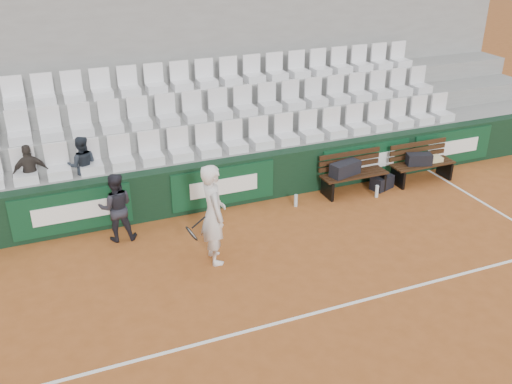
# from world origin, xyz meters

# --- Properties ---
(ground) EXTENTS (80.00, 80.00, 0.00)m
(ground) POSITION_xyz_m (0.00, 0.00, 0.00)
(ground) COLOR #9E5223
(ground) RESTS_ON ground
(court_baseline) EXTENTS (18.00, 0.06, 0.01)m
(court_baseline) POSITION_xyz_m (0.00, 0.00, 0.00)
(court_baseline) COLOR white
(court_baseline) RESTS_ON ground
(back_barrier) EXTENTS (18.00, 0.34, 1.00)m
(back_barrier) POSITION_xyz_m (0.07, 3.99, 0.50)
(back_barrier) COLOR black
(back_barrier) RESTS_ON ground
(grandstand_tier_front) EXTENTS (18.00, 0.95, 1.00)m
(grandstand_tier_front) POSITION_xyz_m (0.00, 4.62, 0.50)
(grandstand_tier_front) COLOR gray
(grandstand_tier_front) RESTS_ON ground
(grandstand_tier_mid) EXTENTS (18.00, 0.95, 1.45)m
(grandstand_tier_mid) POSITION_xyz_m (0.00, 5.58, 0.72)
(grandstand_tier_mid) COLOR gray
(grandstand_tier_mid) RESTS_ON ground
(grandstand_tier_back) EXTENTS (18.00, 0.95, 1.90)m
(grandstand_tier_back) POSITION_xyz_m (0.00, 6.53, 0.95)
(grandstand_tier_back) COLOR gray
(grandstand_tier_back) RESTS_ON ground
(grandstand_rear_wall) EXTENTS (18.00, 0.30, 4.40)m
(grandstand_rear_wall) POSITION_xyz_m (0.00, 7.15, 2.20)
(grandstand_rear_wall) COLOR gray
(grandstand_rear_wall) RESTS_ON ground
(seat_row_front) EXTENTS (11.90, 0.44, 0.63)m
(seat_row_front) POSITION_xyz_m (0.00, 4.45, 1.31)
(seat_row_front) COLOR silver
(seat_row_front) RESTS_ON grandstand_tier_front
(seat_row_mid) EXTENTS (11.90, 0.44, 0.63)m
(seat_row_mid) POSITION_xyz_m (0.00, 5.40, 1.77)
(seat_row_mid) COLOR silver
(seat_row_mid) RESTS_ON grandstand_tier_mid
(seat_row_back) EXTENTS (11.90, 0.44, 0.63)m
(seat_row_back) POSITION_xyz_m (0.00, 6.35, 2.21)
(seat_row_back) COLOR white
(seat_row_back) RESTS_ON grandstand_tier_back
(bench_left) EXTENTS (1.50, 0.56, 0.45)m
(bench_left) POSITION_xyz_m (2.70, 3.49, 0.23)
(bench_left) COLOR #331C0F
(bench_left) RESTS_ON ground
(bench_right) EXTENTS (1.50, 0.56, 0.45)m
(bench_right) POSITION_xyz_m (4.45, 3.42, 0.23)
(bench_right) COLOR #361F10
(bench_right) RESTS_ON ground
(sports_bag_left) EXTENTS (0.74, 0.46, 0.29)m
(sports_bag_left) POSITION_xyz_m (2.47, 3.51, 0.60)
(sports_bag_left) COLOR black
(sports_bag_left) RESTS_ON bench_left
(sports_bag_right) EXTENTS (0.60, 0.41, 0.26)m
(sports_bag_right) POSITION_xyz_m (4.30, 3.38, 0.58)
(sports_bag_right) COLOR black
(sports_bag_right) RESTS_ON bench_right
(towel) EXTENTS (0.38, 0.28, 0.10)m
(towel) POSITION_xyz_m (4.74, 3.43, 0.50)
(towel) COLOR #CEC085
(towel) RESTS_ON bench_right
(sports_bag_ground) EXTENTS (0.58, 0.45, 0.31)m
(sports_bag_ground) POSITION_xyz_m (3.39, 3.42, 0.15)
(sports_bag_ground) COLOR black
(sports_bag_ground) RESTS_ON ground
(water_bottle_near) EXTENTS (0.08, 0.08, 0.27)m
(water_bottle_near) POSITION_xyz_m (1.23, 3.36, 0.13)
(water_bottle_near) COLOR silver
(water_bottle_near) RESTS_ON ground
(water_bottle_far) EXTENTS (0.08, 0.08, 0.27)m
(water_bottle_far) POSITION_xyz_m (3.05, 3.09, 0.14)
(water_bottle_far) COLOR silver
(water_bottle_far) RESTS_ON ground
(tennis_player) EXTENTS (0.72, 0.68, 1.83)m
(tennis_player) POSITION_xyz_m (-1.00, 2.03, 0.91)
(tennis_player) COLOR silver
(tennis_player) RESTS_ON ground
(ball_kid) EXTENTS (0.72, 0.60, 1.34)m
(ball_kid) POSITION_xyz_m (-2.44, 3.41, 0.67)
(ball_kid) COLOR #212129
(ball_kid) RESTS_ON ground
(spectator_b) EXTENTS (0.68, 0.29, 1.16)m
(spectator_b) POSITION_xyz_m (-3.80, 4.50, 1.58)
(spectator_b) COLOR #2F2925
(spectator_b) RESTS_ON grandstand_tier_front
(spectator_c) EXTENTS (0.64, 0.53, 1.18)m
(spectator_c) POSITION_xyz_m (-2.85, 4.50, 1.59)
(spectator_c) COLOR #1E252E
(spectator_c) RESTS_ON grandstand_tier_front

